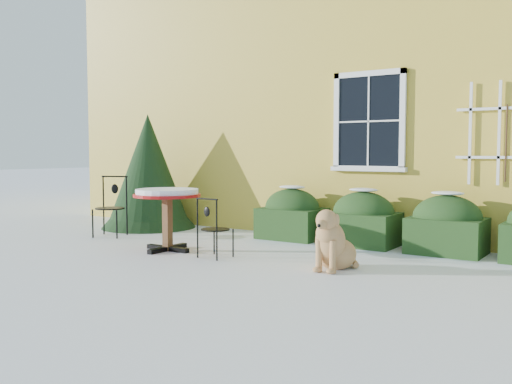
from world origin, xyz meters
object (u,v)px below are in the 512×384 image
Objects in this scene: patio_chair_near at (214,228)px; dog at (332,245)px; bistro_table at (167,199)px; evergreen_shrub at (148,182)px; patio_chair_far at (111,206)px.

dog is at bearing -171.56° from patio_chair_near.
dog is at bearing 2.37° from bistro_table.
evergreen_shrub is at bearing -28.35° from patio_chair_near.
bistro_table is 1.95m from patio_chair_far.
patio_chair_far is (-2.78, 0.63, 0.11)m from patio_chair_near.
patio_chair_near is 0.80× the size of patio_chair_far.
bistro_table is 0.99m from patio_chair_near.
patio_chair_far reaches higher than patio_chair_near.
evergreen_shrub is 5.10m from dog.
evergreen_shrub is 2.48× the size of dog.
evergreen_shrub reaches higher than patio_chair_near.
evergreen_shrub is at bearing 78.67° from patio_chair_far.
patio_chair_near reaches higher than dog.
patio_chair_near is 1.76m from dog.
dog is (1.75, 0.18, -0.10)m from patio_chair_near.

